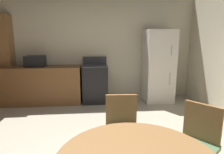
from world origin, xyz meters
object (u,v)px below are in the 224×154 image
Objects in this scene: refrigerator at (158,66)px; microwave at (35,61)px; oven_range at (95,83)px; chair_north at (122,127)px; chair_northeast at (196,141)px.

refrigerator is 2.97m from microwave.
oven_range is at bearing 0.15° from microwave.
oven_range is 1.26× the size of chair_north.
oven_range is 2.50× the size of microwave.
chair_north is 1.00× the size of chair_northeast.
chair_northeast is at bearing -70.14° from oven_range.
chair_north is at bearing -55.39° from microwave.
refrigerator is at bearing 155.04° from chair_north.
chair_north is at bearing -65.52° from chair_northeast.
chair_northeast is at bearing -49.50° from microwave.
refrigerator is at bearing -1.96° from oven_range.
refrigerator is 4.00× the size of microwave.
oven_range is 1.26× the size of chair_northeast.
microwave is 3.77m from chair_northeast.
oven_range is at bearing 178.04° from refrigerator.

